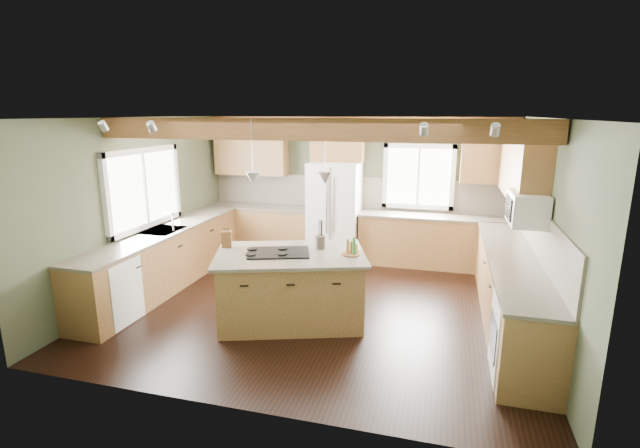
# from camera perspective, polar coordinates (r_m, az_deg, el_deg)

# --- Properties ---
(floor) EXTENTS (5.60, 5.60, 0.00)m
(floor) POSITION_cam_1_polar(r_m,az_deg,el_deg) (6.69, 0.01, -9.90)
(floor) COLOR black
(floor) RESTS_ON ground
(ceiling) EXTENTS (5.60, 5.60, 0.00)m
(ceiling) POSITION_cam_1_polar(r_m,az_deg,el_deg) (6.14, 0.01, 12.96)
(ceiling) COLOR silver
(ceiling) RESTS_ON wall_back
(wall_back) EXTENTS (5.60, 0.00, 5.60)m
(wall_back) POSITION_cam_1_polar(r_m,az_deg,el_deg) (8.68, 4.35, 4.49)
(wall_back) COLOR #475139
(wall_back) RESTS_ON ground
(wall_left) EXTENTS (0.00, 5.00, 5.00)m
(wall_left) POSITION_cam_1_polar(r_m,az_deg,el_deg) (7.51, -21.09, 2.18)
(wall_left) COLOR #475139
(wall_left) RESTS_ON ground
(wall_right) EXTENTS (0.00, 5.00, 5.00)m
(wall_right) POSITION_cam_1_polar(r_m,az_deg,el_deg) (6.20, 25.87, -0.55)
(wall_right) COLOR #475139
(wall_right) RESTS_ON ground
(ceiling_beam) EXTENTS (5.55, 0.26, 0.26)m
(ceiling_beam) POSITION_cam_1_polar(r_m,az_deg,el_deg) (5.59, -1.55, 11.56)
(ceiling_beam) COLOR #573318
(ceiling_beam) RESTS_ON ceiling
(soffit_trim) EXTENTS (5.55, 0.20, 0.10)m
(soffit_trim) POSITION_cam_1_polar(r_m,az_deg,el_deg) (8.48, 4.37, 12.69)
(soffit_trim) COLOR #573318
(soffit_trim) RESTS_ON ceiling
(backsplash_back) EXTENTS (5.58, 0.03, 0.58)m
(backsplash_back) POSITION_cam_1_polar(r_m,az_deg,el_deg) (8.68, 4.32, 3.89)
(backsplash_back) COLOR brown
(backsplash_back) RESTS_ON wall_back
(backsplash_right) EXTENTS (0.03, 3.70, 0.58)m
(backsplash_right) POSITION_cam_1_polar(r_m,az_deg,el_deg) (6.26, 25.57, -1.23)
(backsplash_right) COLOR brown
(backsplash_right) RESTS_ON wall_right
(base_cab_back_left) EXTENTS (2.02, 0.60, 0.88)m
(base_cab_back_left) POSITION_cam_1_polar(r_m,az_deg,el_deg) (9.08, -7.27, -0.72)
(base_cab_back_left) COLOR brown
(base_cab_back_left) RESTS_ON floor
(counter_back_left) EXTENTS (2.06, 0.64, 0.04)m
(counter_back_left) POSITION_cam_1_polar(r_m,az_deg,el_deg) (8.98, -7.36, 2.13)
(counter_back_left) COLOR #4D4639
(counter_back_left) RESTS_ON base_cab_back_left
(base_cab_back_right) EXTENTS (2.62, 0.60, 0.88)m
(base_cab_back_right) POSITION_cam_1_polar(r_m,az_deg,el_deg) (8.42, 13.86, -2.15)
(base_cab_back_right) COLOR brown
(base_cab_back_right) RESTS_ON floor
(counter_back_right) EXTENTS (2.66, 0.64, 0.04)m
(counter_back_right) POSITION_cam_1_polar(r_m,az_deg,el_deg) (8.32, 14.03, 0.91)
(counter_back_right) COLOR #4D4639
(counter_back_right) RESTS_ON base_cab_back_right
(base_cab_left) EXTENTS (0.60, 3.70, 0.88)m
(base_cab_left) POSITION_cam_1_polar(r_m,az_deg,el_deg) (7.58, -18.48, -4.21)
(base_cab_left) COLOR brown
(base_cab_left) RESTS_ON floor
(counter_left) EXTENTS (0.64, 3.74, 0.04)m
(counter_left) POSITION_cam_1_polar(r_m,az_deg,el_deg) (7.46, -18.75, -0.85)
(counter_left) COLOR #4D4639
(counter_left) RESTS_ON base_cab_left
(base_cab_right) EXTENTS (0.60, 3.70, 0.88)m
(base_cab_right) POSITION_cam_1_polar(r_m,az_deg,el_deg) (6.44, 22.36, -7.72)
(base_cab_right) COLOR brown
(base_cab_right) RESTS_ON floor
(counter_right) EXTENTS (0.64, 3.74, 0.04)m
(counter_right) POSITION_cam_1_polar(r_m,az_deg,el_deg) (6.29, 22.74, -3.81)
(counter_right) COLOR #4D4639
(counter_right) RESTS_ON base_cab_right
(upper_cab_back_left) EXTENTS (1.40, 0.35, 0.90)m
(upper_cab_back_left) POSITION_cam_1_polar(r_m,az_deg,el_deg) (9.03, -8.44, 8.89)
(upper_cab_back_left) COLOR brown
(upper_cab_back_left) RESTS_ON wall_back
(upper_cab_over_fridge) EXTENTS (0.96, 0.35, 0.70)m
(upper_cab_over_fridge) POSITION_cam_1_polar(r_m,az_deg,el_deg) (8.48, 2.21, 10.08)
(upper_cab_over_fridge) COLOR brown
(upper_cab_over_fridge) RESTS_ON wall_back
(upper_cab_right) EXTENTS (0.35, 2.20, 0.90)m
(upper_cab_right) POSITION_cam_1_polar(r_m,az_deg,el_deg) (6.94, 23.70, 6.52)
(upper_cab_right) COLOR brown
(upper_cab_right) RESTS_ON wall_right
(upper_cab_back_corner) EXTENTS (0.90, 0.35, 0.90)m
(upper_cab_back_corner) POSITION_cam_1_polar(r_m,az_deg,el_deg) (8.31, 20.11, 7.82)
(upper_cab_back_corner) COLOR brown
(upper_cab_back_corner) RESTS_ON wall_back
(window_left) EXTENTS (0.04, 1.60, 1.05)m
(window_left) POSITION_cam_1_polar(r_m,az_deg,el_deg) (7.50, -20.91, 4.12)
(window_left) COLOR white
(window_left) RESTS_ON wall_left
(window_back) EXTENTS (1.10, 0.04, 1.00)m
(window_back) POSITION_cam_1_polar(r_m,az_deg,el_deg) (8.49, 12.03, 5.73)
(window_back) COLOR white
(window_back) RESTS_ON wall_back
(sink) EXTENTS (0.50, 0.65, 0.03)m
(sink) POSITION_cam_1_polar(r_m,az_deg,el_deg) (7.46, -18.75, -0.81)
(sink) COLOR #262628
(sink) RESTS_ON counter_left
(faucet) EXTENTS (0.02, 0.02, 0.28)m
(faucet) POSITION_cam_1_polar(r_m,az_deg,el_deg) (7.33, -17.66, 0.19)
(faucet) COLOR #B2B2B7
(faucet) RESTS_ON sink
(dishwasher) EXTENTS (0.60, 0.60, 0.84)m
(dishwasher) POSITION_cam_1_polar(r_m,az_deg,el_deg) (6.61, -24.62, -7.50)
(dishwasher) COLOR white
(dishwasher) RESTS_ON floor
(oven) EXTENTS (0.60, 0.72, 0.84)m
(oven) POSITION_cam_1_polar(r_m,az_deg,el_deg) (5.26, 23.90, -12.85)
(oven) COLOR white
(oven) RESTS_ON floor
(microwave) EXTENTS (0.40, 0.70, 0.38)m
(microwave) POSITION_cam_1_polar(r_m,az_deg,el_deg) (6.06, 24.16, 1.76)
(microwave) COLOR white
(microwave) RESTS_ON wall_right
(pendant_left) EXTENTS (0.18, 0.18, 0.16)m
(pendant_left) POSITION_cam_1_polar(r_m,az_deg,el_deg) (5.74, -8.26, 5.56)
(pendant_left) COLOR #B2B2B7
(pendant_left) RESTS_ON ceiling
(pendant_right) EXTENTS (0.18, 0.18, 0.16)m
(pendant_right) POSITION_cam_1_polar(r_m,az_deg,el_deg) (5.73, 0.63, 5.69)
(pendant_right) COLOR #B2B2B7
(pendant_right) RESTS_ON ceiling
(refrigerator) EXTENTS (0.90, 0.74, 1.80)m
(refrigerator) POSITION_cam_1_polar(r_m,az_deg,el_deg) (8.45, 1.82, 1.52)
(refrigerator) COLOR white
(refrigerator) RESTS_ON floor
(island) EXTENTS (2.02, 1.59, 0.88)m
(island) POSITION_cam_1_polar(r_m,az_deg,el_deg) (6.08, -3.60, -7.91)
(island) COLOR olive
(island) RESTS_ON floor
(island_top) EXTENTS (2.17, 1.74, 0.04)m
(island_top) POSITION_cam_1_polar(r_m,az_deg,el_deg) (5.93, -3.67, -3.77)
(island_top) COLOR #4D4639
(island_top) RESTS_ON island
(cooktop) EXTENTS (0.89, 0.73, 0.02)m
(cooktop) POSITION_cam_1_polar(r_m,az_deg,el_deg) (5.93, -5.10, -3.52)
(cooktop) COLOR black
(cooktop) RESTS_ON island_top
(knife_block) EXTENTS (0.15, 0.14, 0.21)m
(knife_block) POSITION_cam_1_polar(r_m,az_deg,el_deg) (6.28, -11.42, -1.84)
(knife_block) COLOR brown
(knife_block) RESTS_ON island_top
(utensil_crock) EXTENTS (0.18, 0.18, 0.17)m
(utensil_crock) POSITION_cam_1_polar(r_m,az_deg,el_deg) (6.09, 0.06, -2.24)
(utensil_crock) COLOR #3D3831
(utensil_crock) RESTS_ON island_top
(bottle_tray) EXTENTS (0.31, 0.31, 0.22)m
(bottle_tray) POSITION_cam_1_polar(r_m,az_deg,el_deg) (5.83, 3.85, -2.76)
(bottle_tray) COLOR brown
(bottle_tray) RESTS_ON island_top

